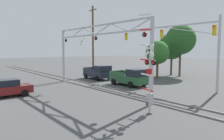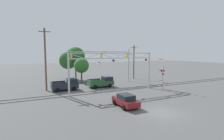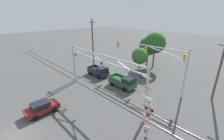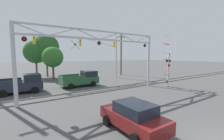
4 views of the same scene
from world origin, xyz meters
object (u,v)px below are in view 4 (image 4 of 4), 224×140
(crossing_signal_mast, at_px, (168,69))
(pickup_truck_following, at_px, (21,84))
(pickup_truck_lead, at_px, (81,79))
(sedan_waiting, at_px, (133,116))
(background_tree_beyond_span, at_px, (46,47))
(crossing_gantry, at_px, (99,52))
(utility_pole_right, at_px, (121,54))
(background_tree_far_left_verge, at_px, (36,52))
(background_tree_far_right_verge, at_px, (53,57))
(traffic_signal_span, at_px, (98,48))

(crossing_signal_mast, relative_size, pickup_truck_following, 1.43)
(pickup_truck_lead, bearing_deg, sedan_waiting, -100.18)
(pickup_truck_following, xyz_separation_m, background_tree_beyond_span, (4.79, 11.75, 4.63))
(crossing_gantry, bearing_deg, utility_pole_right, 44.37)
(pickup_truck_lead, bearing_deg, background_tree_far_left_verge, 106.27)
(pickup_truck_lead, height_order, background_tree_far_right_verge, background_tree_far_right_verge)
(utility_pole_right, relative_size, background_tree_beyond_span, 1.05)
(traffic_signal_span, relative_size, sedan_waiting, 3.50)
(background_tree_far_right_verge, bearing_deg, sedan_waiting, -91.00)
(crossing_signal_mast, xyz_separation_m, pickup_truck_lead, (-8.77, 6.51, -1.33))
(crossing_signal_mast, bearing_deg, background_tree_far_left_verge, 123.38)
(crossing_signal_mast, xyz_separation_m, background_tree_beyond_span, (-10.57, 18.46, 3.30))
(background_tree_far_left_verge, bearing_deg, traffic_signal_span, -47.04)
(pickup_truck_lead, bearing_deg, utility_pole_right, 29.33)
(sedan_waiting, bearing_deg, crossing_signal_mast, 27.95)
(crossing_signal_mast, bearing_deg, sedan_waiting, -152.05)
(background_tree_beyond_span, bearing_deg, pickup_truck_following, -112.19)
(crossing_signal_mast, height_order, traffic_signal_span, traffic_signal_span)
(pickup_truck_following, height_order, background_tree_far_left_verge, background_tree_far_left_verge)
(crossing_gantry, xyz_separation_m, pickup_truck_lead, (-0.04, 4.66, -3.38))
(traffic_signal_span, xyz_separation_m, utility_pole_right, (6.85, 2.73, -0.85))
(background_tree_beyond_span, bearing_deg, crossing_gantry, -83.64)
(background_tree_beyond_span, bearing_deg, utility_pole_right, -23.15)
(crossing_gantry, bearing_deg, background_tree_beyond_span, 96.36)
(crossing_gantry, height_order, sedan_waiting, crossing_gantry)
(background_tree_far_left_verge, bearing_deg, crossing_gantry, -77.93)
(crossing_signal_mast, xyz_separation_m, background_tree_far_right_verge, (-10.65, 13.34, 1.41))
(pickup_truck_lead, distance_m, background_tree_far_left_verge, 13.24)
(crossing_signal_mast, bearing_deg, pickup_truck_lead, 143.43)
(background_tree_beyond_span, height_order, background_tree_far_right_verge, background_tree_beyond_span)
(sedan_waiting, distance_m, utility_pole_right, 23.32)
(background_tree_far_left_verge, relative_size, background_tree_far_right_verge, 1.26)
(traffic_signal_span, bearing_deg, sedan_waiting, -112.66)
(pickup_truck_following, bearing_deg, background_tree_beyond_span, 67.81)
(sedan_waiting, height_order, background_tree_far_right_verge, background_tree_far_right_verge)
(pickup_truck_lead, xyz_separation_m, background_tree_far_left_verge, (-3.57, 12.22, 3.67))
(crossing_signal_mast, height_order, pickup_truck_following, crossing_signal_mast)
(crossing_gantry, bearing_deg, sedan_waiting, -106.40)
(crossing_gantry, xyz_separation_m, utility_pole_right, (11.25, 11.01, -0.04))
(background_tree_far_left_verge, bearing_deg, background_tree_beyond_span, -8.56)
(traffic_signal_span, distance_m, background_tree_beyond_span, 10.43)
(pickup_truck_following, bearing_deg, pickup_truck_lead, -1.75)
(crossing_signal_mast, distance_m, pickup_truck_following, 16.82)
(crossing_gantry, relative_size, background_tree_far_left_verge, 2.21)
(background_tree_far_right_verge, bearing_deg, pickup_truck_lead, -74.63)
(pickup_truck_following, relative_size, background_tree_far_left_verge, 0.66)
(traffic_signal_span, distance_m, utility_pole_right, 7.43)
(pickup_truck_following, bearing_deg, crossing_signal_mast, -23.58)
(traffic_signal_span, relative_size, background_tree_far_left_verge, 2.02)
(crossing_gantry, distance_m, traffic_signal_span, 9.41)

